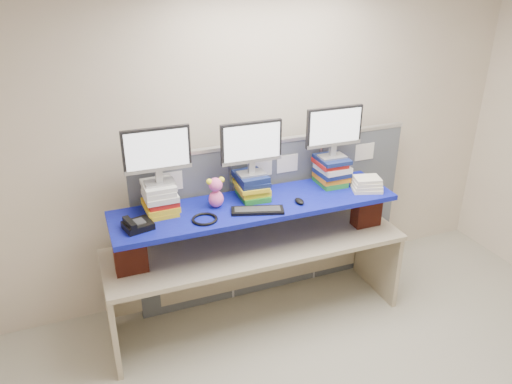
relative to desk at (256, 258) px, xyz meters
name	(u,v)px	position (x,y,z in m)	size (l,w,h in m)	color
room	(402,254)	(0.33, -1.42, 0.79)	(5.00, 4.00, 2.80)	beige
cubicle_partition	(275,217)	(0.33, 0.36, 0.16)	(2.60, 0.06, 1.53)	#4B4F58
desk	(256,258)	(0.00, 0.00, 0.00)	(2.54, 0.78, 0.77)	tan
brick_pier_left	(130,252)	(-1.04, -0.03, 0.32)	(0.24, 0.13, 0.33)	maroon
brick_pier_right	(367,208)	(1.03, -0.07, 0.32)	(0.24, 0.13, 0.33)	maroon
blue_board	(256,205)	(0.00, 0.00, 0.51)	(2.33, 0.58, 0.04)	#0B0C95
book_stack_left	(160,198)	(-0.75, 0.14, 0.65)	(0.26, 0.31, 0.24)	yellow
book_stack_center	(252,185)	(0.01, 0.12, 0.63)	(0.27, 0.31, 0.21)	#238328
book_stack_right	(331,171)	(0.75, 0.11, 0.66)	(0.26, 0.30, 0.25)	#238328
monitor_left	(157,153)	(-0.74, 0.13, 1.02)	(0.51, 0.15, 0.44)	#A2A2A7
monitor_center	(251,145)	(0.01, 0.12, 0.99)	(0.51, 0.15, 0.44)	#A2A2A7
monitor_right	(334,129)	(0.75, 0.11, 1.03)	(0.51, 0.15, 0.44)	#A2A2A7
keyboard	(257,210)	(-0.05, -0.15, 0.54)	(0.44, 0.26, 0.03)	black
mouse	(299,201)	(0.33, -0.13, 0.55)	(0.06, 0.12, 0.04)	black
desk_phone	(137,225)	(-0.97, -0.07, 0.56)	(0.23, 0.22, 0.08)	black
headset	(205,219)	(-0.47, -0.13, 0.54)	(0.20, 0.20, 0.02)	black
plush_toy	(216,192)	(-0.32, 0.06, 0.66)	(0.15, 0.11, 0.25)	pink
binder_stack	(367,184)	(0.97, -0.12, 0.58)	(0.29, 0.26, 0.12)	beige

